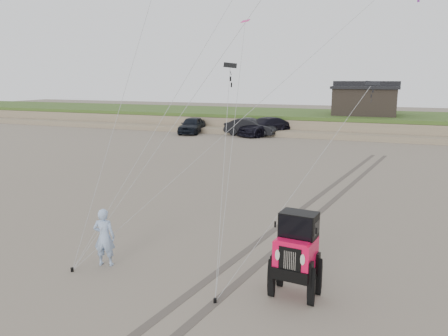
% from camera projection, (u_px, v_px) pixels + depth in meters
% --- Properties ---
extents(ground, '(160.00, 160.00, 0.00)m').
position_uv_depth(ground, '(180.00, 286.00, 11.49)').
color(ground, '#6B6054').
rests_on(ground, ground).
extents(dune_ridge, '(160.00, 14.25, 1.73)m').
position_uv_depth(dune_ridge, '(344.00, 122.00, 45.50)').
color(dune_ridge, '#7A6B54').
rests_on(dune_ridge, ground).
extents(cabin, '(6.40, 5.40, 3.35)m').
position_uv_depth(cabin, '(365.00, 100.00, 43.84)').
color(cabin, black).
rests_on(cabin, dune_ridge).
extents(truck_a, '(2.71, 5.02, 1.62)m').
position_uv_depth(truck_a, '(192.00, 125.00, 43.04)').
color(truck_a, black).
rests_on(truck_a, ground).
extents(truck_b, '(5.02, 1.96, 1.63)m').
position_uv_depth(truck_b, '(251.00, 127.00, 41.36)').
color(truck_b, black).
rests_on(truck_b, ground).
extents(truck_c, '(5.02, 6.26, 1.70)m').
position_uv_depth(truck_c, '(265.00, 127.00, 41.44)').
color(truck_c, black).
rests_on(truck_c, ground).
extents(jeep, '(2.44, 4.78, 1.72)m').
position_uv_depth(jeep, '(295.00, 264.00, 10.79)').
color(jeep, '#EC0C43').
rests_on(jeep, ground).
extents(man, '(0.72, 0.57, 1.72)m').
position_uv_depth(man, '(104.00, 237.00, 12.60)').
color(man, '#8AABD5').
rests_on(man, ground).
extents(stake_main, '(0.08, 0.08, 0.12)m').
position_uv_depth(stake_main, '(72.00, 270.00, 12.32)').
color(stake_main, black).
rests_on(stake_main, ground).
extents(stake_aux, '(0.08, 0.08, 0.12)m').
position_uv_depth(stake_aux, '(215.00, 301.00, 10.60)').
color(stake_aux, black).
rests_on(stake_aux, ground).
extents(tire_tracks, '(5.22, 29.74, 0.01)m').
position_uv_depth(tire_tracks, '(311.00, 210.00, 18.06)').
color(tire_tracks, '#4C443D').
rests_on(tire_tracks, ground).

